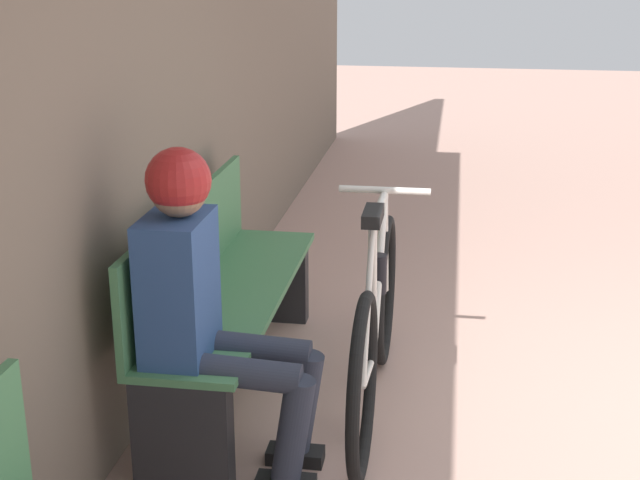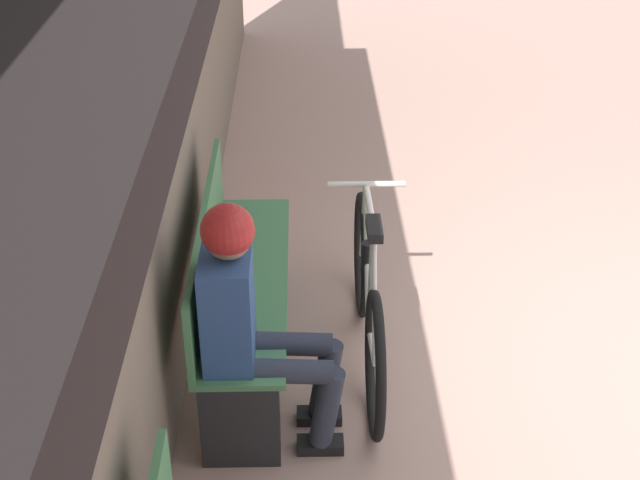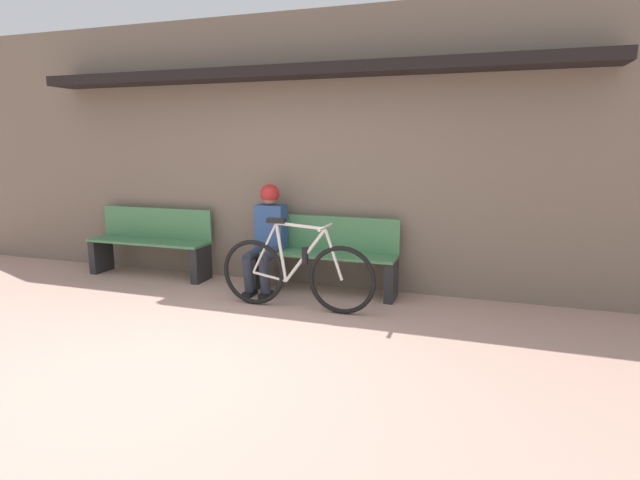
{
  "view_description": "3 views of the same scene",
  "coord_description": "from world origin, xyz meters",
  "views": [
    {
      "loc": [
        -3.13,
        1.17,
        1.89
      ],
      "look_at": [
        0.42,
        1.72,
        0.71
      ],
      "focal_mm": 50.0,
      "sensor_mm": 36.0,
      "label": 1
    },
    {
      "loc": [
        -3.47,
        1.79,
        2.97
      ],
      "look_at": [
        0.49,
        1.71,
        0.64
      ],
      "focal_mm": 50.0,
      "sensor_mm": 36.0,
      "label": 2
    },
    {
      "loc": [
        2.13,
        -3.22,
        1.72
      ],
      "look_at": [
        0.5,
        1.65,
        0.72
      ],
      "focal_mm": 28.0,
      "sensor_mm": 36.0,
      "label": 3
    }
  ],
  "objects": [
    {
      "name": "storefront_wall",
      "position": [
        0.0,
        2.45,
        1.66
      ],
      "size": [
        12.0,
        0.56,
        3.2
      ],
      "color": "#756656",
      "rests_on": "ground_plane"
    },
    {
      "name": "bicycle",
      "position": [
        0.3,
        1.46,
        0.39
      ],
      "size": [
        1.7,
        0.4,
        0.96
      ],
      "color": "black",
      "rests_on": "ground_plane"
    },
    {
      "name": "park_bench_near",
      "position": [
        0.38,
        2.14,
        0.42
      ],
      "size": [
        1.72,
        0.42,
        0.88
      ],
      "color": "#477F51",
      "rests_on": "ground_plane"
    },
    {
      "name": "person_seated",
      "position": [
        -0.27,
        2.03,
        0.72
      ],
      "size": [
        0.34,
        0.63,
        1.25
      ],
      "color": "#2D3342",
      "rests_on": "ground_plane"
    }
  ]
}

